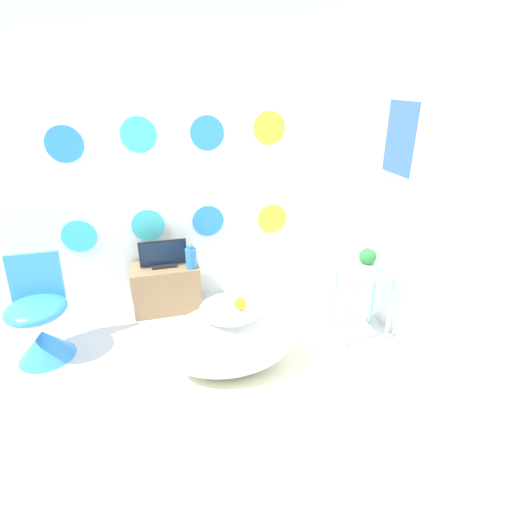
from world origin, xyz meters
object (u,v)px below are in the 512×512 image
object	(u,v)px
chair	(41,326)
vase	(191,258)
potted_plant_left	(367,260)
bathtub	(232,339)
tv	(163,255)

from	to	relation	value
chair	vase	distance (m)	1.26
chair	potted_plant_left	world-z (taller)	chair
vase	potted_plant_left	bearing A→B (deg)	-29.50
bathtub	potted_plant_left	distance (m)	1.19
potted_plant_left	tv	bearing A→B (deg)	151.65
chair	vase	size ratio (longest dim) A/B	3.72
bathtub	chair	size ratio (longest dim) A/B	1.20
tv	potted_plant_left	size ratio (longest dim) A/B	2.18
bathtub	chair	distance (m)	1.44
bathtub	chair	xyz separation A→B (m)	(-1.34, 0.52, -0.00)
tv	potted_plant_left	bearing A→B (deg)	-28.35
tv	vase	world-z (taller)	tv
bathtub	potted_plant_left	size ratio (longest dim) A/B	5.07
potted_plant_left	bathtub	bearing A→B (deg)	-170.96
bathtub	chair	world-z (taller)	chair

